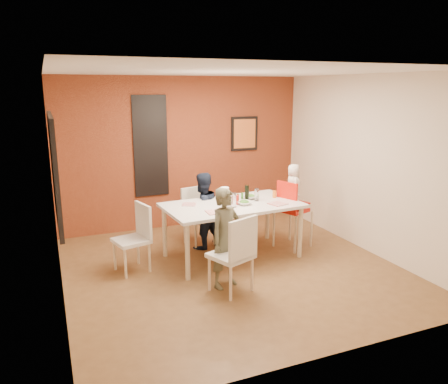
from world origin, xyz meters
name	(u,v)px	position (x,y,z in m)	size (l,w,h in m)	color
ground	(232,268)	(0.00, 0.00, 0.00)	(4.50, 4.50, 0.00)	brown
ceiling	(233,71)	(0.00, 0.00, 2.70)	(4.50, 4.50, 0.02)	white
wall_back	(183,153)	(0.00, 2.25, 1.35)	(4.50, 0.02, 2.70)	beige
wall_front	(334,221)	(0.00, -2.25, 1.35)	(4.50, 0.02, 2.70)	beige
wall_left	(54,190)	(-2.25, 0.00, 1.35)	(0.02, 4.50, 2.70)	beige
wall_right	(367,164)	(2.25, 0.00, 1.35)	(0.02, 4.50, 2.70)	beige
brick_accent_wall	(183,153)	(0.00, 2.23, 1.35)	(4.50, 0.02, 2.70)	maroon
picture_window_frame	(55,170)	(-2.22, 0.20, 1.55)	(0.05, 1.70, 1.30)	black
picture_window_pane	(56,169)	(-2.21, 0.20, 1.55)	(0.02, 1.55, 1.15)	black
glassblock_strip	(151,146)	(-0.60, 2.21, 1.50)	(0.55, 0.03, 1.70)	silver
glassblock_surround	(151,146)	(-0.60, 2.21, 1.50)	(0.60, 0.03, 1.76)	black
art_print_frame	(244,134)	(1.20, 2.21, 1.65)	(0.54, 0.03, 0.64)	black
art_print_canvas	(245,134)	(1.20, 2.19, 1.65)	(0.44, 0.01, 0.54)	orange
dining_table	(232,209)	(0.18, 0.41, 0.75)	(2.06, 1.24, 0.83)	white
chair_near	(236,251)	(-0.26, -0.71, 0.56)	(0.60, 0.60, 1.00)	silver
chair_far	(196,213)	(-0.12, 1.20, 0.52)	(0.51, 0.51, 0.92)	white
chair_left	(137,234)	(-1.24, 0.48, 0.53)	(0.53, 0.53, 0.94)	silver
high_chair	(291,208)	(1.20, 0.43, 0.66)	(0.59, 0.59, 1.09)	red
child_near	(226,238)	(-0.29, -0.46, 0.65)	(0.47, 0.31, 1.29)	brown
child_far	(202,211)	(-0.10, 0.96, 0.61)	(0.59, 0.46, 1.22)	black
toddler	(293,186)	(1.23, 0.45, 1.00)	(0.34, 0.22, 0.70)	white
plate_near_left	(215,212)	(-0.22, 0.09, 0.83)	(0.24, 0.24, 0.01)	white
plate_far_mid	(227,198)	(0.24, 0.77, 0.83)	(0.21, 0.21, 0.01)	white
plate_near_right	(278,204)	(0.79, 0.15, 0.83)	(0.23, 0.23, 0.01)	silver
plate_far_left	(189,204)	(-0.43, 0.62, 0.83)	(0.19, 0.19, 0.01)	silver
salad_bowl_a	(244,203)	(0.32, 0.31, 0.85)	(0.21, 0.21, 0.05)	white
salad_bowl_b	(250,197)	(0.56, 0.59, 0.86)	(0.22, 0.22, 0.05)	silver
wine_bottle	(247,193)	(0.44, 0.48, 0.95)	(0.07, 0.07, 0.25)	black
wine_glass_a	(234,200)	(0.13, 0.24, 0.93)	(0.07, 0.07, 0.21)	white
wine_glass_b	(257,195)	(0.59, 0.45, 0.92)	(0.07, 0.07, 0.19)	white
paper_towel_roll	(225,197)	(0.04, 0.36, 0.96)	(0.12, 0.12, 0.27)	white
condiment_red	(237,200)	(0.24, 0.36, 0.90)	(0.04, 0.04, 0.14)	red
condiment_green	(242,197)	(0.36, 0.46, 0.90)	(0.04, 0.04, 0.14)	#387C29
condiment_brown	(238,198)	(0.27, 0.43, 0.90)	(0.04, 0.04, 0.14)	brown
sippy_cup	(274,194)	(0.94, 0.51, 0.88)	(0.06, 0.06, 0.11)	orange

